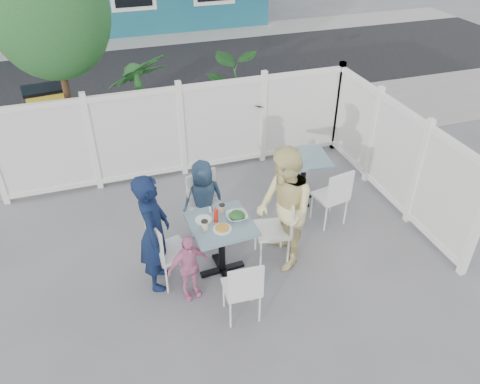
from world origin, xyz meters
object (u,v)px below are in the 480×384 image
object	(u,v)px
main_table	(221,234)
chair_right	(279,224)
spare_table	(304,167)
boy	(203,199)
man	(154,233)
woman	(284,210)
toddler	(189,267)
chair_near	(243,287)
utility_cabinet	(51,121)
chair_left	(164,248)
chair_back	(206,202)

from	to	relation	value
main_table	chair_right	world-z (taller)	chair_right
spare_table	boy	bearing A→B (deg)	-167.96
man	main_table	bearing A→B (deg)	-80.69
woman	boy	bearing A→B (deg)	-134.39
toddler	chair_near	bearing A→B (deg)	-62.04
utility_cabinet	spare_table	distance (m)	4.78
chair_left	spare_table	bearing A→B (deg)	100.66
chair_near	chair_left	bearing A→B (deg)	132.12
chair_left	toddler	xyz separation A→B (m)	(0.22, -0.33, -0.10)
chair_left	toddler	bearing A→B (deg)	19.09
utility_cabinet	boy	distance (m)	3.89
man	toddler	bearing A→B (deg)	-123.45
chair_right	chair_back	distance (m)	1.09
chair_back	chair_near	xyz separation A→B (m)	(-0.01, -1.64, -0.07)
chair_near	toddler	xyz separation A→B (m)	(-0.50, 0.57, -0.06)
spare_table	boy	world-z (taller)	boy
boy	toddler	size ratio (longest dim) A/B	1.28
boy	toddler	world-z (taller)	boy
man	woman	bearing A→B (deg)	-80.09
chair_left	toddler	world-z (taller)	chair_left
main_table	woman	size ratio (longest dim) A/B	0.47
utility_cabinet	main_table	bearing A→B (deg)	-71.15
chair_near	spare_table	bearing A→B (deg)	53.80
main_table	toddler	bearing A→B (deg)	-150.30
utility_cabinet	woman	distance (m)	5.11
main_table	chair_left	size ratio (longest dim) A/B	0.84
chair_right	chair_near	distance (m)	1.18
utility_cabinet	chair_right	xyz separation A→B (m)	(2.84, -4.14, -0.01)
chair_back	toddler	bearing A→B (deg)	48.47
chair_back	chair_near	world-z (taller)	chair_back
spare_table	boy	xyz separation A→B (m)	(-1.71, -0.37, 0.01)
utility_cabinet	boy	bearing A→B (deg)	-65.70
man	woman	size ratio (longest dim) A/B	0.94
spare_table	woman	bearing A→B (deg)	-124.88
utility_cabinet	chair_right	size ratio (longest dim) A/B	1.19
main_table	woman	distance (m)	0.85
utility_cabinet	chair_left	world-z (taller)	utility_cabinet
utility_cabinet	chair_near	bearing A→B (deg)	-75.09
main_table	chair_right	xyz separation A→B (m)	(0.79, 0.03, -0.05)
woman	boy	world-z (taller)	woman
spare_table	woman	distance (m)	1.58
boy	utility_cabinet	bearing A→B (deg)	-60.12
main_table	chair_near	distance (m)	0.86
chair_right	man	distance (m)	1.62
chair_near	woman	size ratio (longest dim) A/B	0.52
chair_near	toddler	size ratio (longest dim) A/B	0.97
chair_near	man	distance (m)	1.27
chair_back	chair_near	size ratio (longest dim) A/B	1.13
chair_right	chair_back	world-z (taller)	chair_back
chair_left	woman	xyz separation A→B (m)	(1.53, -0.10, 0.29)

